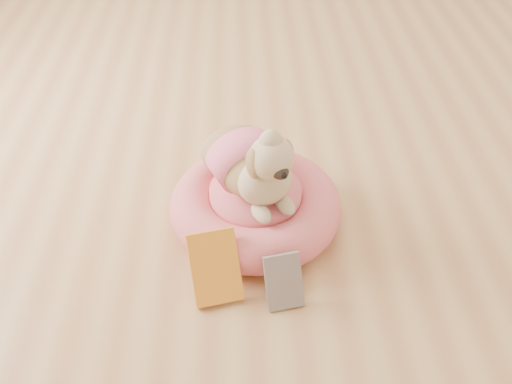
{
  "coord_description": "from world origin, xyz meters",
  "views": [
    {
      "loc": [
        0.1,
        -1.68,
        1.46
      ],
      "look_at": [
        0.16,
        -0.2,
        0.19
      ],
      "focal_mm": 40.0,
      "sensor_mm": 36.0,
      "label": 1
    }
  ],
  "objects_px": {
    "pet_bed": "(256,206)",
    "dog": "(253,151)",
    "book_white": "(284,281)",
    "book_yellow": "(215,267)"
  },
  "relations": [
    {
      "from": "book_yellow",
      "to": "book_white",
      "type": "distance_m",
      "value": 0.22
    },
    {
      "from": "pet_bed",
      "to": "dog",
      "type": "height_order",
      "value": "dog"
    },
    {
      "from": "dog",
      "to": "book_white",
      "type": "distance_m",
      "value": 0.44
    },
    {
      "from": "book_yellow",
      "to": "book_white",
      "type": "xyz_separation_m",
      "value": [
        0.22,
        -0.05,
        -0.02
      ]
    },
    {
      "from": "pet_bed",
      "to": "book_white",
      "type": "bearing_deg",
      "value": -78.15
    },
    {
      "from": "pet_bed",
      "to": "dog",
      "type": "relative_size",
      "value": 1.38
    },
    {
      "from": "book_white",
      "to": "pet_bed",
      "type": "bearing_deg",
      "value": 90.34
    },
    {
      "from": "dog",
      "to": "book_white",
      "type": "xyz_separation_m",
      "value": [
        0.08,
        -0.36,
        -0.24
      ]
    },
    {
      "from": "book_yellow",
      "to": "book_white",
      "type": "bearing_deg",
      "value": -25.21
    },
    {
      "from": "pet_bed",
      "to": "book_yellow",
      "type": "relative_size",
      "value": 2.65
    }
  ]
}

